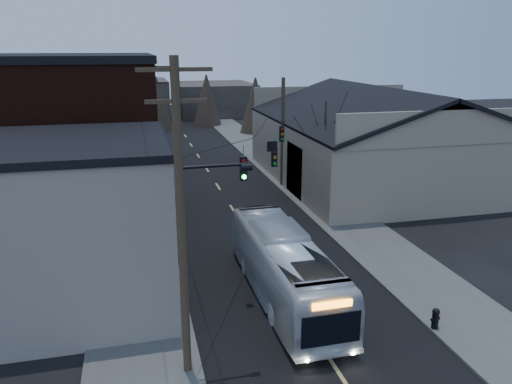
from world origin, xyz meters
TOP-DOWN VIEW (x-y plane):
  - road_surface at (0.00, 30.00)m, footprint 9.00×110.00m
  - sidewalk_left at (-6.50, 30.00)m, footprint 4.00×110.00m
  - sidewalk_right at (6.50, 30.00)m, footprint 4.00×110.00m
  - building_clapboard at (-9.00, 9.00)m, footprint 8.00×8.00m
  - building_brick at (-10.00, 20.00)m, footprint 10.00×12.00m
  - building_left_far at (-9.50, 36.00)m, footprint 9.00×14.00m
  - warehouse at (13.00, 25.00)m, footprint 16.16×20.60m
  - building_far_left at (-6.00, 65.00)m, footprint 10.00×12.00m
  - building_far_right at (7.00, 70.00)m, footprint 12.00×14.00m
  - bare_tree at (6.50, 20.00)m, footprint 0.40×0.40m
  - utility_lines at (-3.11, 24.14)m, footprint 11.24×45.28m
  - bus at (-0.25, 7.25)m, footprint 2.57×10.62m
  - parked_car at (-4.30, 30.55)m, footprint 1.77×4.31m
  - fire_hydrant at (4.70, 3.27)m, footprint 0.41×0.29m

SIDE VIEW (x-z plane):
  - road_surface at x=0.00m, z-range 0.00..0.02m
  - sidewalk_left at x=-6.50m, z-range 0.00..0.12m
  - sidewalk_right at x=6.50m, z-range 0.00..0.12m
  - fire_hydrant at x=4.70m, z-range 0.15..1.00m
  - parked_car at x=-4.30m, z-range 0.00..1.39m
  - bus at x=-0.25m, z-range 0.00..2.95m
  - building_far_right at x=7.00m, z-range 0.00..5.00m
  - warehouse at x=13.00m, z-range -1.17..6.56m
  - building_far_left at x=-6.00m, z-range 0.00..6.00m
  - building_clapboard at x=-9.00m, z-range 0.00..7.00m
  - building_left_far at x=-9.50m, z-range 0.00..7.00m
  - bare_tree at x=6.50m, z-range 0.00..7.20m
  - utility_lines at x=-3.11m, z-range -0.30..10.20m
  - building_brick at x=-10.00m, z-range 0.00..10.00m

